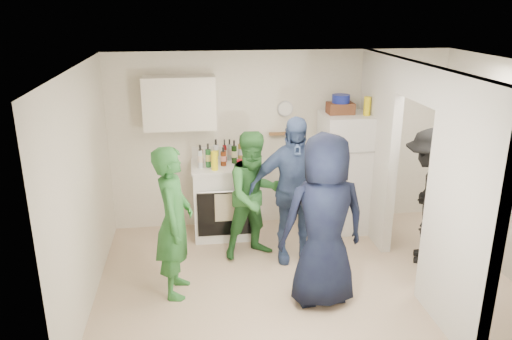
{
  "coord_description": "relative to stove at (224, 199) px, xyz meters",
  "views": [
    {
      "loc": [
        -1.25,
        -5.07,
        3.12
      ],
      "look_at": [
        -0.53,
        0.4,
        1.25
      ],
      "focal_mm": 35.0,
      "sensor_mm": 36.0,
      "label": 1
    }
  ],
  "objects": [
    {
      "name": "floor",
      "position": [
        0.86,
        -1.37,
        -0.51
      ],
      "size": [
        4.8,
        4.8,
        0.0
      ],
      "primitive_type": "plane",
      "color": "tan",
      "rests_on": "ground"
    },
    {
      "name": "wall_back",
      "position": [
        0.86,
        0.33,
        0.74
      ],
      "size": [
        4.8,
        0.0,
        4.8
      ],
      "primitive_type": "plane",
      "rotation": [
        1.57,
        0.0,
        0.0
      ],
      "color": "silver",
      "rests_on": "floor"
    },
    {
      "name": "wall_front",
      "position": [
        0.86,
        -3.07,
        0.74
      ],
      "size": [
        4.8,
        0.0,
        4.8
      ],
      "primitive_type": "plane",
      "rotation": [
        -1.57,
        0.0,
        0.0
      ],
      "color": "silver",
      "rests_on": "floor"
    },
    {
      "name": "wall_left",
      "position": [
        -1.54,
        -1.37,
        0.74
      ],
      "size": [
        0.0,
        3.4,
        3.4
      ],
      "primitive_type": "plane",
      "rotation": [
        1.57,
        0.0,
        1.57
      ],
      "color": "silver",
      "rests_on": "floor"
    },
    {
      "name": "wall_right",
      "position": [
        3.26,
        -1.37,
        0.74
      ],
      "size": [
        0.0,
        3.4,
        3.4
      ],
      "primitive_type": "plane",
      "rotation": [
        1.57,
        0.0,
        -1.57
      ],
      "color": "silver",
      "rests_on": "floor"
    },
    {
      "name": "ceiling",
      "position": [
        0.86,
        -1.37,
        1.99
      ],
      "size": [
        4.8,
        4.8,
        0.0
      ],
      "primitive_type": "plane",
      "rotation": [
        3.14,
        0.0,
        0.0
      ],
      "color": "white",
      "rests_on": "wall_back"
    },
    {
      "name": "partition_pier_back",
      "position": [
        2.06,
        -0.27,
        0.74
      ],
      "size": [
        0.12,
        1.2,
        2.5
      ],
      "primitive_type": "cube",
      "color": "silver",
      "rests_on": "floor"
    },
    {
      "name": "partition_pier_front",
      "position": [
        2.06,
        -2.47,
        0.74
      ],
      "size": [
        0.12,
        1.2,
        2.5
      ],
      "primitive_type": "cube",
      "color": "silver",
      "rests_on": "floor"
    },
    {
      "name": "partition_header",
      "position": [
        2.06,
        -1.37,
        1.79
      ],
      "size": [
        0.12,
        1.0,
        0.4
      ],
      "primitive_type": "cube",
      "color": "silver",
      "rests_on": "partition_pier_back"
    },
    {
      "name": "stove",
      "position": [
        0.0,
        0.0,
        0.0
      ],
      "size": [
        0.86,
        0.71,
        1.02
      ],
      "primitive_type": "cube",
      "color": "white",
      "rests_on": "floor"
    },
    {
      "name": "upper_cabinet",
      "position": [
        -0.54,
        0.15,
        1.34
      ],
      "size": [
        0.95,
        0.34,
        0.7
      ],
      "primitive_type": "cube",
      "color": "silver",
      "rests_on": "wall_back"
    },
    {
      "name": "fridge",
      "position": [
        1.71,
        -0.03,
        0.33
      ],
      "size": [
        0.69,
        0.67,
        1.67
      ],
      "primitive_type": "cube",
      "color": "white",
      "rests_on": "floor"
    },
    {
      "name": "wicker_basket",
      "position": [
        1.61,
        0.02,
        1.24
      ],
      "size": [
        0.35,
        0.25,
        0.15
      ],
      "primitive_type": "cube",
      "color": "brown",
      "rests_on": "fridge"
    },
    {
      "name": "blue_bowl",
      "position": [
        1.61,
        0.02,
        1.37
      ],
      "size": [
        0.24,
        0.24,
        0.11
      ],
      "primitive_type": "cylinder",
      "color": "navy",
      "rests_on": "wicker_basket"
    },
    {
      "name": "yellow_cup_stack_top",
      "position": [
        1.93,
        -0.13,
        1.29
      ],
      "size": [
        0.09,
        0.09,
        0.25
      ],
      "primitive_type": "cylinder",
      "color": "yellow",
      "rests_on": "fridge"
    },
    {
      "name": "wall_clock",
      "position": [
        0.91,
        0.31,
        1.19
      ],
      "size": [
        0.22,
        0.02,
        0.22
      ],
      "primitive_type": "cylinder",
      "rotation": [
        1.57,
        0.0,
        0.0
      ],
      "color": "white",
      "rests_on": "wall_back"
    },
    {
      "name": "spice_shelf",
      "position": [
        0.86,
        0.28,
        0.84
      ],
      "size": [
        0.35,
        0.08,
        0.03
      ],
      "primitive_type": "cube",
      "color": "olive",
      "rests_on": "wall_back"
    },
    {
      "name": "nook_window",
      "position": [
        3.24,
        -1.17,
        1.14
      ],
      "size": [
        0.03,
        0.7,
        0.8
      ],
      "primitive_type": "cube",
      "color": "black",
      "rests_on": "wall_right"
    },
    {
      "name": "nook_window_frame",
      "position": [
        3.22,
        -1.17,
        1.14
      ],
      "size": [
        0.04,
        0.76,
        0.86
      ],
      "primitive_type": "cube",
      "color": "white",
      "rests_on": "wall_right"
    },
    {
      "name": "nook_valance",
      "position": [
        3.2,
        -1.17,
        1.49
      ],
      "size": [
        0.04,
        0.82,
        0.18
      ],
      "primitive_type": "cube",
      "color": "white",
      "rests_on": "wall_right"
    },
    {
      "name": "yellow_cup_stack_stove",
      "position": [
        -0.12,
        -0.22,
        0.64
      ],
      "size": [
        0.09,
        0.09,
        0.25
      ],
      "primitive_type": "cylinder",
      "color": "yellow",
      "rests_on": "stove"
    },
    {
      "name": "red_cup",
      "position": [
        0.22,
        -0.2,
        0.57
      ],
      "size": [
        0.09,
        0.09,
        0.12
      ],
      "primitive_type": "cylinder",
      "color": "#AB0B1F",
      "rests_on": "stove"
    },
    {
      "name": "person_green_left",
      "position": [
        -0.63,
        -1.45,
        0.34
      ],
      "size": [
        0.47,
        0.66,
        1.71
      ],
      "primitive_type": "imported",
      "rotation": [
        0.0,
        0.0,
        1.46
      ],
      "color": "#2F7636",
      "rests_on": "floor"
    },
    {
      "name": "person_green_center",
      "position": [
        0.35,
        -0.7,
        0.31
      ],
      "size": [
        0.95,
        0.83,
        1.64
      ],
      "primitive_type": "imported",
      "rotation": [
        0.0,
        0.0,
        0.3
      ],
      "color": "#327236",
      "rests_on": "floor"
    },
    {
      "name": "person_denim",
      "position": [
        0.8,
        -0.83,
        0.41
      ],
      "size": [
        1.1,
        0.5,
        1.85
      ],
      "primitive_type": "imported",
      "rotation": [
        0.0,
        0.0,
        -0.04
      ],
      "color": "#3A5580",
      "rests_on": "floor"
    },
    {
      "name": "person_navy",
      "position": [
        0.93,
        -1.82,
        0.43
      ],
      "size": [
        0.97,
        0.68,
        1.89
      ],
      "primitive_type": "imported",
      "rotation": [
        0.0,
        0.0,
        -3.05
      ],
      "color": "black",
      "rests_on": "floor"
    },
    {
      "name": "person_nook",
      "position": [
        2.44,
        -1.08,
        0.34
      ],
      "size": [
        1.02,
        1.26,
        1.7
      ],
      "primitive_type": "imported",
      "rotation": [
        0.0,
        0.0,
        -1.99
      ],
      "color": "black",
      "rests_on": "floor"
    },
    {
      "name": "bottle_a",
      "position": [
        -0.29,
        0.11,
        0.63
      ],
      "size": [
        0.07,
        0.07,
        0.24
      ],
      "primitive_type": "cylinder",
      "color": "brown",
      "rests_on": "stove"
    },
    {
      "name": "bottle_b",
      "position": [
        -0.2,
        -0.09,
        0.67
      ],
      "size": [
        0.07,
        0.07,
        0.32
      ],
      "primitive_type": "cylinder",
      "color": "#1B5123",
      "rests_on": "stove"
    },
    {
      "name": "bottle_c",
      "position": [
        -0.08,
        0.15,
        0.67
      ],
      "size": [
        0.08,
        0.08,
        0.31
      ],
      "primitive_type": "cylinder",
      "color": "silver",
      "rests_on": "stove"
    },
    {
      "name": "bottle_d",
      "position": [
        0.01,
        -0.06,
        0.64
      ],
      "size": [
        0.08,
        0.08,
        0.26
      ],
      "primitive_type": "cylinder",
      "color": "#642811",
      "rests_on": "stove"
    },
    {
      "name": "bottle_e",
      "position": [
        0.11,
        0.19,
        0.66
      ],
      "size": [
        0.07,
        0.07,
        0.3
      ],
      "primitive_type": "cylinder",
      "color": "#8C989B",
      "rests_on": "stove"
    },
    {
      "name": "bottle_f",
      "position": [
        0.16,
        0.04,
        0.67
      ],
      "size": [
        0.07,
        0.07,
        0.32
      ],
      "primitive_type": "cylinder",
      "color": "black",
      "rests_on": "stove"
    },
    {
      "name": "bottle_g",
      "position": [
        0.25,
        0.14,
        0.67
      ],
      "size": [
        0.06,
        0.06,
        0.32
      ],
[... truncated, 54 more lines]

